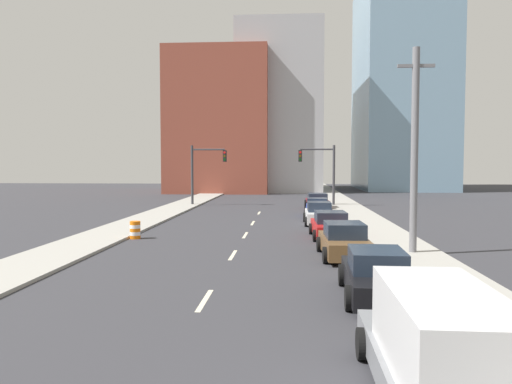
{
  "coord_description": "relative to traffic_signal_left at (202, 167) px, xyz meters",
  "views": [
    {
      "loc": [
        2.5,
        0.24,
        4.04
      ],
      "look_at": [
        0.31,
        32.54,
        2.2
      ],
      "focal_mm": 35.0,
      "sensor_mm": 36.0,
      "label": 1
    }
  ],
  "objects": [
    {
      "name": "building_glass_right",
      "position": [
        25.94,
        33.07,
        12.56
      ],
      "size": [
        13.0,
        20.0,
        32.54
      ],
      "color": "#7A9EB7",
      "rests_on": "ground"
    },
    {
      "name": "lane_stripe_at_22m",
      "position": [
        5.94,
        -25.94,
        -3.71
      ],
      "size": [
        0.16,
        2.4,
        0.01
      ],
      "primitive_type": "cube",
      "color": "beige",
      "rests_on": "ground"
    },
    {
      "name": "lane_stripe_at_34m",
      "position": [
        5.94,
        -14.03,
        -3.71
      ],
      "size": [
        0.16,
        2.4,
        0.01
      ],
      "primitive_type": "cube",
      "color": "beige",
      "rests_on": "ground"
    },
    {
      "name": "traffic_signal_right",
      "position": [
        11.64,
        0.0,
        0.0
      ],
      "size": [
        3.47,
        0.35,
        5.8
      ],
      "color": "#38383D",
      "rests_on": "ground"
    },
    {
      "name": "sedan_red",
      "position": [
        10.67,
        -20.44,
        -3.06
      ],
      "size": [
        2.24,
        4.44,
        1.44
      ],
      "rotation": [
        0.0,
        0.0,
        0.03
      ],
      "color": "red",
      "rests_on": "ground"
    },
    {
      "name": "building_brick_left",
      "position": [
        -1.51,
        25.07,
        6.15
      ],
      "size": [
        14.0,
        16.0,
        19.72
      ],
      "color": "brown",
      "rests_on": "ground"
    },
    {
      "name": "sedan_brown",
      "position": [
        10.81,
        -26.14,
        -3.02
      ],
      "size": [
        2.24,
        4.52,
        1.51
      ],
      "rotation": [
        0.0,
        0.0,
        0.03
      ],
      "color": "brown",
      "rests_on": "ground"
    },
    {
      "name": "sidewalk_right",
      "position": [
        13.68,
        2.39,
        -3.65
      ],
      "size": [
        3.14,
        100.62,
        0.13
      ],
      "color": "#9E9B93",
      "rests_on": "ground"
    },
    {
      "name": "lane_stripe_at_41m",
      "position": [
        5.94,
        -7.05,
        -3.71
      ],
      "size": [
        0.16,
        2.4,
        0.01
      ],
      "primitive_type": "cube",
      "color": "beige",
      "rests_on": "ground"
    },
    {
      "name": "utility_pole_right_mid",
      "position": [
        13.91,
        -25.33,
        0.96
      ],
      "size": [
        1.6,
        0.32,
        9.09
      ],
      "color": "slate",
      "rests_on": "ground"
    },
    {
      "name": "traffic_signal_left",
      "position": [
        0.0,
        0.0,
        0.0
      ],
      "size": [
        3.47,
        0.35,
        5.8
      ],
      "color": "#38383D",
      "rests_on": "ground"
    },
    {
      "name": "building_office_center",
      "position": [
        6.92,
        29.07,
        8.14
      ],
      "size": [
        12.0,
        20.0,
        23.7
      ],
      "color": "#A8A8AD",
      "rests_on": "ground"
    },
    {
      "name": "sidewalk_left",
      "position": [
        -1.8,
        2.39,
        -3.65
      ],
      "size": [
        3.14,
        100.62,
        0.13
      ],
      "color": "#9E9B93",
      "rests_on": "ground"
    },
    {
      "name": "box_truck_gray",
      "position": [
        10.9,
        -39.58,
        -2.75
      ],
      "size": [
        2.26,
        6.21,
        2.02
      ],
      "rotation": [
        0.0,
        0.0,
        -0.02
      ],
      "color": "slate",
      "rests_on": "ground"
    },
    {
      "name": "lane_stripe_at_28m",
      "position": [
        5.94,
        -19.77,
        -3.71
      ],
      "size": [
        0.16,
        2.4,
        0.01
      ],
      "primitive_type": "cube",
      "color": "beige",
      "rests_on": "ground"
    },
    {
      "name": "sedan_black",
      "position": [
        11.06,
        -32.65,
        -3.04
      ],
      "size": [
        2.21,
        4.68,
        1.47
      ],
      "rotation": [
        0.0,
        0.0,
        -0.04
      ],
      "color": "black",
      "rests_on": "ground"
    },
    {
      "name": "sedan_white",
      "position": [
        10.4,
        -14.33,
        -3.03
      ],
      "size": [
        2.02,
        4.37,
        1.5
      ],
      "rotation": [
        0.0,
        0.0,
        0.01
      ],
      "color": "silver",
      "rests_on": "ground"
    },
    {
      "name": "sedan_blue",
      "position": [
        10.56,
        -9.17,
        -3.08
      ],
      "size": [
        2.13,
        4.46,
        1.39
      ],
      "rotation": [
        0.0,
        0.0,
        -0.04
      ],
      "color": "navy",
      "rests_on": "ground"
    },
    {
      "name": "traffic_barrel",
      "position": [
        0.14,
        -21.5,
        -3.24
      ],
      "size": [
        0.56,
        0.56,
        0.95
      ],
      "color": "orange",
      "rests_on": "ground"
    },
    {
      "name": "lane_stripe_at_15m",
      "position": [
        5.94,
        -33.27,
        -3.71
      ],
      "size": [
        0.16,
        2.4,
        0.01
      ],
      "primitive_type": "cube",
      "color": "beige",
      "rests_on": "ground"
    },
    {
      "name": "sedan_maroon",
      "position": [
        10.95,
        -2.6,
        -3.07
      ],
      "size": [
        2.24,
        4.64,
        1.38
      ],
      "rotation": [
        0.0,
        0.0,
        0.03
      ],
      "color": "maroon",
      "rests_on": "ground"
    }
  ]
}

